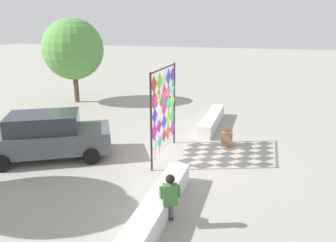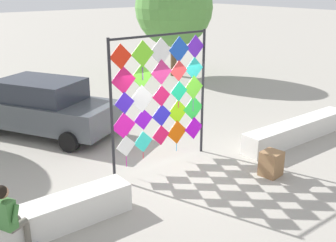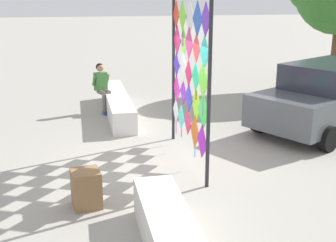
{
  "view_description": "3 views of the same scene",
  "coord_description": "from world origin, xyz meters",
  "px_view_note": "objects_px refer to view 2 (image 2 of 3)",
  "views": [
    {
      "loc": [
        -11.14,
        -2.89,
        4.83
      ],
      "look_at": [
        -0.51,
        0.37,
        1.5
      ],
      "focal_mm": 34.59,
      "sensor_mm": 36.0,
      "label": 1
    },
    {
      "loc": [
        -5.93,
        -7.13,
        4.51
      ],
      "look_at": [
        -0.39,
        0.03,
        1.41
      ],
      "focal_mm": 43.42,
      "sensor_mm": 36.0,
      "label": 2
    },
    {
      "loc": [
        8.45,
        -1.56,
        3.4
      ],
      "look_at": [
        -0.05,
        0.19,
        0.9
      ],
      "focal_mm": 47.64,
      "sensor_mm": 36.0,
      "label": 3
    }
  ],
  "objects_px": {
    "seated_vendor": "(10,215)",
    "parked_car": "(45,107)",
    "cardboard_box_large": "(271,164)",
    "kite_display_rack": "(161,92)",
    "tree_palm_like": "(175,7)"
  },
  "relations": [
    {
      "from": "kite_display_rack",
      "to": "parked_car",
      "type": "bearing_deg",
      "value": 109.82
    },
    {
      "from": "parked_car",
      "to": "cardboard_box_large",
      "type": "xyz_separation_m",
      "value": [
        3.19,
        -6.21,
        -0.56
      ]
    },
    {
      "from": "kite_display_rack",
      "to": "tree_palm_like",
      "type": "bearing_deg",
      "value": 49.63
    },
    {
      "from": "seated_vendor",
      "to": "tree_palm_like",
      "type": "relative_size",
      "value": 0.28
    },
    {
      "from": "cardboard_box_large",
      "to": "seated_vendor",
      "type": "bearing_deg",
      "value": 173.82
    },
    {
      "from": "parked_car",
      "to": "tree_palm_like",
      "type": "relative_size",
      "value": 0.91
    },
    {
      "from": "seated_vendor",
      "to": "parked_car",
      "type": "bearing_deg",
      "value": 63.05
    },
    {
      "from": "tree_palm_like",
      "to": "kite_display_rack",
      "type": "bearing_deg",
      "value": -130.37
    },
    {
      "from": "seated_vendor",
      "to": "cardboard_box_large",
      "type": "bearing_deg",
      "value": -6.18
    },
    {
      "from": "kite_display_rack",
      "to": "cardboard_box_large",
      "type": "height_order",
      "value": "kite_display_rack"
    },
    {
      "from": "parked_car",
      "to": "cardboard_box_large",
      "type": "bearing_deg",
      "value": -62.83
    },
    {
      "from": "tree_palm_like",
      "to": "parked_car",
      "type": "bearing_deg",
      "value": -154.26
    },
    {
      "from": "seated_vendor",
      "to": "tree_palm_like",
      "type": "xyz_separation_m",
      "value": [
        11.16,
        9.58,
        2.55
      ]
    },
    {
      "from": "kite_display_rack",
      "to": "seated_vendor",
      "type": "xyz_separation_m",
      "value": [
        -4.29,
        -1.5,
        -1.1
      ]
    },
    {
      "from": "parked_car",
      "to": "seated_vendor",
      "type": "bearing_deg",
      "value": -116.95
    }
  ]
}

